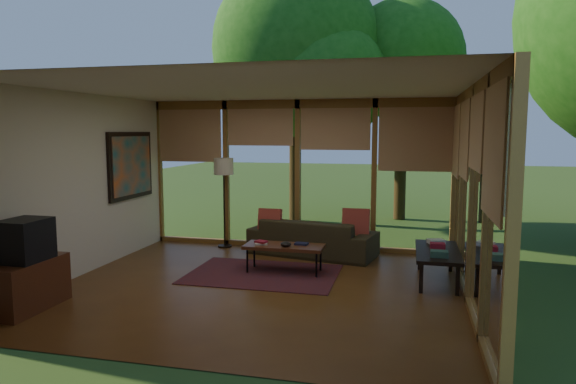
% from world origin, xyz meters
% --- Properties ---
extents(floor, '(5.50, 5.50, 0.00)m').
position_xyz_m(floor, '(0.00, 0.00, 0.00)').
color(floor, brown).
rests_on(floor, ground).
extents(ceiling, '(5.50, 5.50, 0.00)m').
position_xyz_m(ceiling, '(0.00, 0.00, 2.70)').
color(ceiling, white).
rests_on(ceiling, ground).
extents(wall_left, '(0.04, 5.00, 2.70)m').
position_xyz_m(wall_left, '(-2.75, 0.00, 1.35)').
color(wall_left, beige).
rests_on(wall_left, ground).
extents(wall_front, '(5.50, 0.04, 2.70)m').
position_xyz_m(wall_front, '(0.00, -2.50, 1.35)').
color(wall_front, beige).
rests_on(wall_front, ground).
extents(window_wall_back, '(5.50, 0.12, 2.70)m').
position_xyz_m(window_wall_back, '(0.00, 2.50, 1.35)').
color(window_wall_back, olive).
rests_on(window_wall_back, ground).
extents(window_wall_right, '(0.12, 5.00, 2.70)m').
position_xyz_m(window_wall_right, '(2.75, 0.00, 1.35)').
color(window_wall_right, olive).
rests_on(window_wall_right, ground).
extents(tree_nw, '(3.92, 3.92, 6.03)m').
position_xyz_m(tree_nw, '(-0.68, 5.40, 4.06)').
color(tree_nw, '#392A14').
rests_on(tree_nw, ground).
extents(tree_ne, '(2.89, 2.89, 5.27)m').
position_xyz_m(tree_ne, '(1.76, 6.22, 3.81)').
color(tree_ne, '#392A14').
rests_on(tree_ne, ground).
extents(rug, '(2.21, 1.57, 0.01)m').
position_xyz_m(rug, '(-0.12, 0.62, 0.01)').
color(rug, maroon).
rests_on(rug, floor).
extents(sofa, '(2.29, 1.27, 0.63)m').
position_xyz_m(sofa, '(0.38, 2.00, 0.32)').
color(sofa, '#342E1A').
rests_on(sofa, floor).
extents(pillow_left, '(0.40, 0.21, 0.42)m').
position_xyz_m(pillow_left, '(-0.37, 1.95, 0.58)').
color(pillow_left, maroon).
rests_on(pillow_left, sofa).
extents(pillow_right, '(0.45, 0.24, 0.48)m').
position_xyz_m(pillow_right, '(1.13, 1.95, 0.61)').
color(pillow_right, maroon).
rests_on(pillow_right, sofa).
extents(ct_book_lower, '(0.23, 0.20, 0.03)m').
position_xyz_m(ct_book_lower, '(-0.19, 0.76, 0.44)').
color(ct_book_lower, beige).
rests_on(ct_book_lower, coffee_table).
extents(ct_book_upper, '(0.21, 0.18, 0.03)m').
position_xyz_m(ct_book_upper, '(-0.19, 0.76, 0.47)').
color(ct_book_upper, maroon).
rests_on(ct_book_upper, coffee_table).
extents(ct_book_side, '(0.20, 0.16, 0.03)m').
position_xyz_m(ct_book_side, '(0.41, 0.89, 0.44)').
color(ct_book_side, black).
rests_on(ct_book_side, coffee_table).
extents(ct_bowl, '(0.16, 0.16, 0.07)m').
position_xyz_m(ct_bowl, '(0.21, 0.71, 0.46)').
color(ct_bowl, black).
rests_on(ct_bowl, coffee_table).
extents(media_cabinet, '(0.50, 1.00, 0.60)m').
position_xyz_m(media_cabinet, '(-2.47, -1.49, 0.30)').
color(media_cabinet, '#552A17').
rests_on(media_cabinet, floor).
extents(television, '(0.45, 0.55, 0.50)m').
position_xyz_m(television, '(-2.45, -1.49, 0.85)').
color(television, black).
rests_on(television, media_cabinet).
extents(console_book_a, '(0.23, 0.17, 0.08)m').
position_xyz_m(console_book_a, '(2.40, 0.46, 0.50)').
color(console_book_a, '#315549').
rests_on(console_book_a, side_console).
extents(console_book_b, '(0.21, 0.15, 0.09)m').
position_xyz_m(console_book_b, '(2.40, 0.91, 0.50)').
color(console_book_b, maroon).
rests_on(console_book_b, side_console).
extents(console_book_c, '(0.28, 0.25, 0.06)m').
position_xyz_m(console_book_c, '(2.40, 1.31, 0.49)').
color(console_book_c, beige).
rests_on(console_book_c, side_console).
extents(floor_lamp, '(0.36, 0.36, 1.65)m').
position_xyz_m(floor_lamp, '(-1.33, 2.24, 1.41)').
color(floor_lamp, black).
rests_on(floor_lamp, floor).
extents(coffee_table, '(1.20, 0.50, 0.43)m').
position_xyz_m(coffee_table, '(0.16, 0.81, 0.39)').
color(coffee_table, '#552A17').
rests_on(coffee_table, floor).
extents(side_console, '(0.60, 1.40, 0.46)m').
position_xyz_m(side_console, '(2.40, 0.86, 0.41)').
color(side_console, black).
rests_on(side_console, floor).
extents(wall_painting, '(0.06, 1.35, 1.15)m').
position_xyz_m(wall_painting, '(-2.71, 1.40, 1.55)').
color(wall_painting, black).
rests_on(wall_painting, wall_left).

